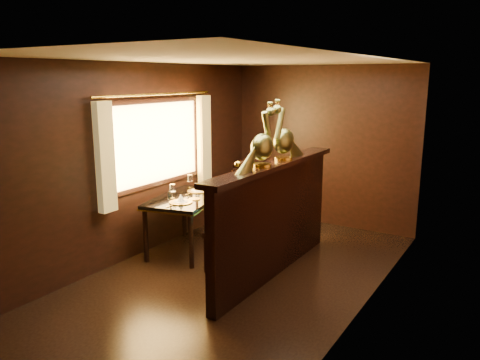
# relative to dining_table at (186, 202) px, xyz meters

# --- Properties ---
(ground) EXTENTS (5.00, 5.00, 0.00)m
(ground) POSITION_rel_dining_table_xyz_m (1.06, -0.38, -0.68)
(ground) COLOR black
(ground) RESTS_ON ground
(room_shell) EXTENTS (3.04, 5.04, 2.52)m
(room_shell) POSITION_rel_dining_table_xyz_m (0.97, -0.36, 0.90)
(room_shell) COLOR black
(room_shell) RESTS_ON ground
(partition) EXTENTS (0.26, 2.70, 1.36)m
(partition) POSITION_rel_dining_table_xyz_m (1.38, -0.08, 0.03)
(partition) COLOR black
(partition) RESTS_ON ground
(dining_table) EXTENTS (1.05, 1.41, 0.95)m
(dining_table) POSITION_rel_dining_table_xyz_m (0.00, 0.00, 0.00)
(dining_table) COLOR black
(dining_table) RESTS_ON ground
(chair_left) EXTENTS (0.55, 0.57, 1.41)m
(chair_left) POSITION_rel_dining_table_xyz_m (0.99, -0.24, 0.05)
(chair_left) COLOR black
(chair_left) RESTS_ON ground
(chair_right) EXTENTS (0.50, 0.54, 1.35)m
(chair_right) POSITION_rel_dining_table_xyz_m (0.90, 0.08, 0.02)
(chair_right) COLOR black
(chair_right) RESTS_ON ground
(peacock_left) EXTENTS (0.22, 0.58, 0.70)m
(peacock_left) POSITION_rel_dining_table_xyz_m (1.38, -0.40, 1.03)
(peacock_left) COLOR #164334
(peacock_left) RESTS_ON partition
(peacock_right) EXTENTS (0.23, 0.60, 0.72)m
(peacock_right) POSITION_rel_dining_table_xyz_m (1.38, 0.12, 1.04)
(peacock_right) COLOR #164334
(peacock_right) RESTS_ON partition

